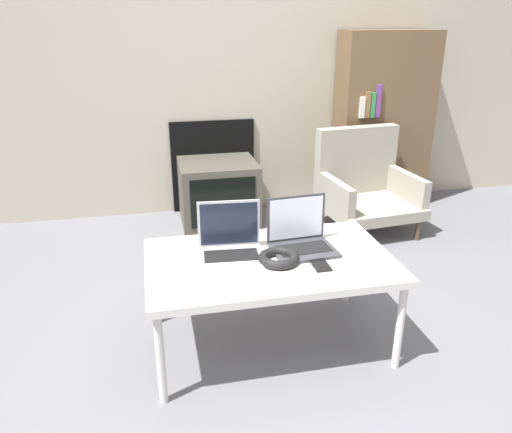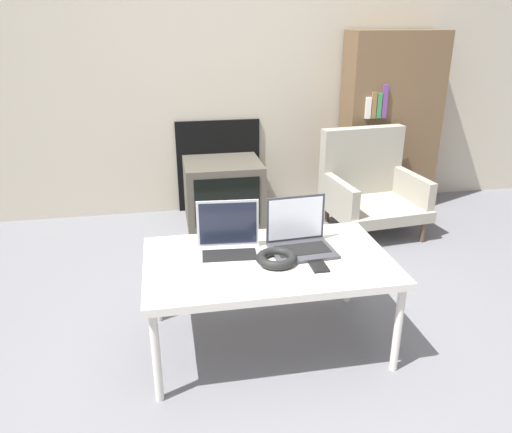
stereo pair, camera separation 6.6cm
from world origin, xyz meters
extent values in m
plane|color=slate|center=(0.00, 0.00, 0.00)|extent=(14.00, 14.00, 0.00)
cube|color=#B7AD99|center=(0.00, 2.15, 1.30)|extent=(7.00, 0.06, 2.60)
cube|color=black|center=(-0.01, 2.11, 0.37)|extent=(0.67, 0.03, 0.74)
cube|color=silver|center=(0.00, 0.19, 0.45)|extent=(1.14, 0.68, 0.04)
cylinder|color=silver|center=(-0.53, -0.11, 0.22)|extent=(0.04, 0.04, 0.43)
cylinder|color=silver|center=(0.53, -0.11, 0.22)|extent=(0.04, 0.04, 0.43)
cylinder|color=silver|center=(-0.53, 0.50, 0.22)|extent=(0.04, 0.04, 0.43)
cylinder|color=silver|center=(0.53, 0.50, 0.22)|extent=(0.04, 0.04, 0.43)
cube|color=#B2B2B7|center=(-0.17, 0.23, 0.47)|extent=(0.31, 0.25, 0.02)
cube|color=black|center=(-0.17, 0.23, 0.48)|extent=(0.26, 0.15, 0.00)
cube|color=#B2B2B7|center=(-0.17, 0.34, 0.60)|extent=(0.29, 0.03, 0.23)
cube|color=black|center=(-0.17, 0.34, 0.60)|extent=(0.27, 0.02, 0.21)
cube|color=#38383D|center=(0.17, 0.23, 0.47)|extent=(0.31, 0.25, 0.02)
cube|color=black|center=(0.17, 0.23, 0.48)|extent=(0.26, 0.14, 0.00)
cube|color=#38383D|center=(0.17, 0.34, 0.60)|extent=(0.29, 0.03, 0.23)
cube|color=white|center=(0.17, 0.34, 0.60)|extent=(0.27, 0.02, 0.21)
torus|color=black|center=(0.03, 0.15, 0.49)|extent=(0.19, 0.19, 0.04)
cube|color=black|center=(0.20, 0.08, 0.47)|extent=(0.07, 0.13, 0.01)
cube|color=#4C473D|center=(-0.01, 1.85, 0.24)|extent=(0.59, 0.51, 0.48)
cube|color=black|center=(-0.01, 1.59, 0.24)|extent=(0.48, 0.01, 0.37)
cube|color=gray|center=(1.07, 1.41, 0.19)|extent=(0.71, 0.66, 0.08)
cube|color=gray|center=(1.04, 1.66, 0.48)|extent=(0.66, 0.17, 0.51)
cube|color=gray|center=(0.77, 1.38, 0.33)|extent=(0.11, 0.54, 0.20)
cube|color=gray|center=(1.36, 1.44, 0.33)|extent=(0.11, 0.54, 0.20)
cylinder|color=#4C3828|center=(0.79, 1.16, 0.07)|extent=(0.04, 0.04, 0.15)
cylinder|color=#4C3828|center=(1.34, 1.16, 0.07)|extent=(0.04, 0.04, 0.15)
cylinder|color=#4C3828|center=(0.79, 1.66, 0.07)|extent=(0.04, 0.04, 0.15)
cylinder|color=#4C3828|center=(1.34, 1.66, 0.07)|extent=(0.04, 0.04, 0.15)
cube|color=brown|center=(1.38, 1.95, 0.71)|extent=(0.76, 0.30, 1.41)
cube|color=silver|center=(1.12, 1.79, 0.86)|extent=(0.04, 0.02, 0.16)
cube|color=brown|center=(1.16, 1.79, 0.88)|extent=(0.04, 0.02, 0.20)
cube|color=#337F42|center=(1.20, 1.79, 0.87)|extent=(0.04, 0.02, 0.19)
cube|color=#6B387F|center=(1.25, 1.79, 0.90)|extent=(0.04, 0.02, 0.25)
camera|label=1|loc=(-0.50, -1.81, 1.51)|focal=35.00mm
camera|label=2|loc=(-0.44, -1.83, 1.51)|focal=35.00mm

